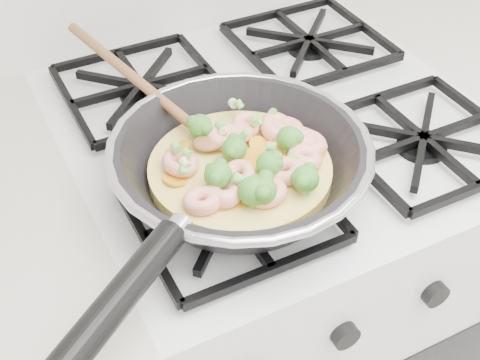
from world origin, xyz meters
name	(u,v)px	position (x,y,z in m)	size (l,w,h in m)	color
stove	(267,306)	(0.00, 1.70, 0.46)	(0.60, 0.60, 0.92)	white
skillet	(239,164)	(-0.12, 1.57, 0.96)	(0.46, 0.55, 0.10)	black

